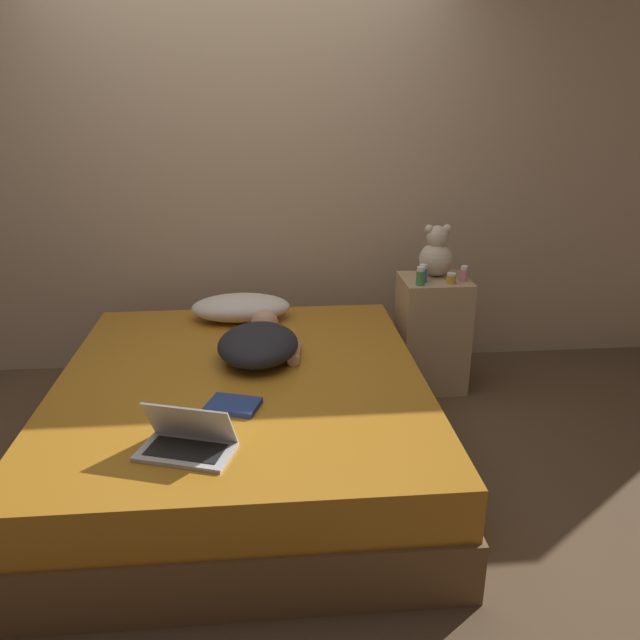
{
  "coord_description": "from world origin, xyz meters",
  "views": [
    {
      "loc": [
        0.13,
        -2.72,
        1.77
      ],
      "look_at": [
        0.4,
        0.25,
        0.66
      ],
      "focal_mm": 35.0,
      "sensor_mm": 36.0,
      "label": 1
    }
  ],
  "objects_px": {
    "laptop": "(187,441)",
    "teddy_bear": "(436,254)",
    "pillow": "(241,307)",
    "book": "(233,405)",
    "person_lying": "(260,342)",
    "bottle_blue": "(423,273)",
    "bottle_green": "(420,276)",
    "bottle_white": "(465,272)",
    "bottle_pink": "(464,274)",
    "bottle_amber": "(451,278)"
  },
  "relations": [
    {
      "from": "bottle_blue",
      "to": "bottle_pink",
      "type": "bearing_deg",
      "value": -1.96
    },
    {
      "from": "bottle_amber",
      "to": "bottle_white",
      "type": "distance_m",
      "value": 0.14
    },
    {
      "from": "person_lying",
      "to": "bottle_pink",
      "type": "relative_size",
      "value": 7.33
    },
    {
      "from": "bottle_amber",
      "to": "bottle_white",
      "type": "height_order",
      "value": "bottle_white"
    },
    {
      "from": "bottle_white",
      "to": "bottle_blue",
      "type": "bearing_deg",
      "value": -170.96
    },
    {
      "from": "bottle_blue",
      "to": "bottle_amber",
      "type": "bearing_deg",
      "value": -17.24
    },
    {
      "from": "laptop",
      "to": "person_lying",
      "type": "bearing_deg",
      "value": 90.64
    },
    {
      "from": "bottle_amber",
      "to": "pillow",
      "type": "bearing_deg",
      "value": 175.46
    },
    {
      "from": "pillow",
      "to": "teddy_bear",
      "type": "distance_m",
      "value": 1.22
    },
    {
      "from": "pillow",
      "to": "bottle_green",
      "type": "height_order",
      "value": "bottle_green"
    },
    {
      "from": "teddy_bear",
      "to": "bottle_amber",
      "type": "bearing_deg",
      "value": -73.37
    },
    {
      "from": "bottle_white",
      "to": "book",
      "type": "distance_m",
      "value": 1.75
    },
    {
      "from": "bottle_blue",
      "to": "teddy_bear",
      "type": "bearing_deg",
      "value": 48.18
    },
    {
      "from": "teddy_bear",
      "to": "bottle_pink",
      "type": "xyz_separation_m",
      "value": [
        0.14,
        -0.13,
        -0.09
      ]
    },
    {
      "from": "person_lying",
      "to": "bottle_pink",
      "type": "xyz_separation_m",
      "value": [
        1.21,
        0.51,
        0.18
      ]
    },
    {
      "from": "bottle_pink",
      "to": "bottle_white",
      "type": "bearing_deg",
      "value": 67.55
    },
    {
      "from": "bottle_white",
      "to": "book",
      "type": "xyz_separation_m",
      "value": [
        -1.34,
        -1.09,
        -0.25
      ]
    },
    {
      "from": "bottle_green",
      "to": "bottle_amber",
      "type": "bearing_deg",
      "value": 4.62
    },
    {
      "from": "bottle_pink",
      "to": "teddy_bear",
      "type": "bearing_deg",
      "value": 136.99
    },
    {
      "from": "bottle_pink",
      "to": "bottle_white",
      "type": "height_order",
      "value": "bottle_pink"
    },
    {
      "from": "bottle_green",
      "to": "teddy_bear",
      "type": "bearing_deg",
      "value": 53.06
    },
    {
      "from": "laptop",
      "to": "bottle_blue",
      "type": "height_order",
      "value": "bottle_blue"
    },
    {
      "from": "teddy_bear",
      "to": "book",
      "type": "distance_m",
      "value": 1.7
    },
    {
      "from": "laptop",
      "to": "teddy_bear",
      "type": "bearing_deg",
      "value": 66.29
    },
    {
      "from": "pillow",
      "to": "bottle_blue",
      "type": "relative_size",
      "value": 5.58
    },
    {
      "from": "teddy_bear",
      "to": "bottle_green",
      "type": "xyz_separation_m",
      "value": [
        -0.14,
        -0.18,
        -0.08
      ]
    },
    {
      "from": "bottle_amber",
      "to": "bottle_pink",
      "type": "height_order",
      "value": "bottle_pink"
    },
    {
      "from": "bottle_blue",
      "to": "bottle_white",
      "type": "xyz_separation_m",
      "value": [
        0.26,
        0.04,
        -0.01
      ]
    },
    {
      "from": "pillow",
      "to": "laptop",
      "type": "relative_size",
      "value": 1.47
    },
    {
      "from": "bottle_green",
      "to": "bottle_blue",
      "type": "xyz_separation_m",
      "value": [
        0.03,
        0.06,
        -0.0
      ]
    },
    {
      "from": "bottle_green",
      "to": "bottle_blue",
      "type": "distance_m",
      "value": 0.07
    },
    {
      "from": "laptop",
      "to": "book",
      "type": "bearing_deg",
      "value": 82.57
    },
    {
      "from": "bottle_pink",
      "to": "book",
      "type": "bearing_deg",
      "value": -141.69
    },
    {
      "from": "bottle_green",
      "to": "bottle_white",
      "type": "bearing_deg",
      "value": 19.73
    },
    {
      "from": "person_lying",
      "to": "bottle_white",
      "type": "distance_m",
      "value": 1.36
    },
    {
      "from": "pillow",
      "to": "book",
      "type": "height_order",
      "value": "pillow"
    },
    {
      "from": "person_lying",
      "to": "teddy_bear",
      "type": "distance_m",
      "value": 1.28
    },
    {
      "from": "bottle_white",
      "to": "book",
      "type": "bearing_deg",
      "value": -140.8
    },
    {
      "from": "book",
      "to": "bottle_pink",
      "type": "bearing_deg",
      "value": 38.31
    },
    {
      "from": "bottle_blue",
      "to": "bottle_pink",
      "type": "distance_m",
      "value": 0.24
    },
    {
      "from": "person_lying",
      "to": "bottle_blue",
      "type": "distance_m",
      "value": 1.11
    },
    {
      "from": "teddy_bear",
      "to": "book",
      "type": "relative_size",
      "value": 1.23
    },
    {
      "from": "pillow",
      "to": "teddy_bear",
      "type": "relative_size",
      "value": 1.85
    },
    {
      "from": "pillow",
      "to": "bottle_amber",
      "type": "xyz_separation_m",
      "value": [
        1.23,
        -0.1,
        0.18
      ]
    },
    {
      "from": "laptop",
      "to": "teddy_bear",
      "type": "relative_size",
      "value": 1.26
    },
    {
      "from": "book",
      "to": "bottle_green",
      "type": "bearing_deg",
      "value": 43.37
    },
    {
      "from": "bottle_green",
      "to": "bottle_amber",
      "type": "height_order",
      "value": "bottle_green"
    },
    {
      "from": "bottle_amber",
      "to": "bottle_blue",
      "type": "bearing_deg",
      "value": 162.76
    },
    {
      "from": "bottle_blue",
      "to": "bottle_pink",
      "type": "relative_size",
      "value": 1.16
    },
    {
      "from": "bottle_blue",
      "to": "bottle_green",
      "type": "bearing_deg",
      "value": -115.91
    }
  ]
}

